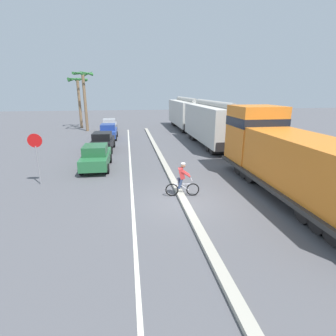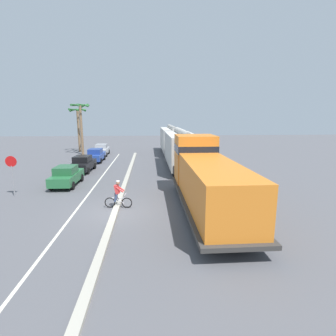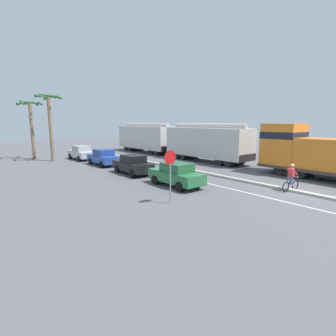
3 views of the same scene
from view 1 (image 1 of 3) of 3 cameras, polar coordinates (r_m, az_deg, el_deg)
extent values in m
plane|color=#56565B|center=(12.72, 3.25, -7.15)|extent=(120.00, 120.00, 0.00)
cube|color=#B2AD9E|center=(18.26, -0.64, 0.60)|extent=(0.36, 36.00, 0.16)
cube|color=silver|center=(18.11, -8.17, 0.04)|extent=(0.14, 36.00, 0.01)
cube|color=orange|center=(13.41, 27.70, 0.77)|extent=(2.70, 9.86, 2.40)
cube|color=orange|center=(17.46, 18.38, 6.98)|extent=(2.80, 2.80, 3.50)
cube|color=black|center=(17.35, 18.62, 9.54)|extent=(2.83, 2.83, 0.56)
cube|color=#383533|center=(14.20, 25.66, -3.23)|extent=(3.10, 11.60, 0.20)
cylinder|color=#4C4947|center=(14.25, 25.58, -3.80)|extent=(1.10, 3.00, 1.10)
cylinder|color=black|center=(17.51, 18.40, 0.45)|extent=(2.40, 1.00, 1.00)
cylinder|color=black|center=(16.83, 19.61, -0.30)|extent=(2.40, 1.00, 1.00)
cylinder|color=black|center=(16.17, 20.92, -1.12)|extent=(2.40, 1.00, 1.00)
cylinder|color=black|center=(12.53, 31.60, -7.66)|extent=(2.40, 1.00, 1.00)
cube|color=beige|center=(25.38, 9.54, 9.69)|extent=(2.90, 10.40, 3.10)
cylinder|color=#A7A59F|center=(25.23, 9.73, 13.59)|extent=(0.60, 9.88, 0.60)
cube|color=black|center=(30.52, 6.36, 8.68)|extent=(2.61, 0.10, 0.70)
cube|color=black|center=(20.71, 13.87, 4.53)|extent=(2.61, 0.10, 0.70)
cylinder|color=black|center=(29.19, 7.08, 7.30)|extent=(2.46, 0.90, 0.90)
cylinder|color=black|center=(28.15, 7.68, 6.94)|extent=(2.46, 0.90, 0.90)
cylinder|color=black|center=(23.16, 11.38, 4.67)|extent=(2.46, 0.90, 0.90)
cylinder|color=black|center=(22.15, 12.35, 4.07)|extent=(2.46, 0.90, 0.90)
cube|color=beige|center=(36.52, 3.80, 11.94)|extent=(2.90, 10.40, 3.10)
cylinder|color=#A8A69F|center=(36.42, 3.85, 14.65)|extent=(0.60, 9.88, 0.60)
cube|color=black|center=(41.75, 2.18, 10.90)|extent=(2.61, 0.10, 0.70)
cube|color=black|center=(31.57, 5.84, 8.96)|extent=(2.61, 0.10, 0.70)
cylinder|color=black|center=(40.36, 2.58, 9.98)|extent=(2.46, 0.90, 0.90)
cylinder|color=black|center=(39.29, 2.90, 9.79)|extent=(2.46, 0.90, 0.90)
cylinder|color=black|center=(34.12, 4.72, 8.72)|extent=(2.46, 0.90, 0.90)
cylinder|color=black|center=(33.06, 5.17, 8.45)|extent=(2.46, 0.90, 0.90)
cube|color=#286B3D|center=(18.32, -15.35, 1.96)|extent=(1.76, 4.22, 0.70)
cube|color=#225B34|center=(18.03, -15.56, 3.84)|extent=(1.53, 1.92, 0.60)
cube|color=#1E232D|center=(19.01, -15.19, 4.36)|extent=(1.43, 0.14, 0.51)
cylinder|color=black|center=(19.77, -17.15, 1.82)|extent=(0.23, 0.64, 0.64)
cylinder|color=black|center=(19.58, -12.48, 2.03)|extent=(0.23, 0.64, 0.64)
cylinder|color=black|center=(17.30, -18.41, -0.36)|extent=(0.23, 0.64, 0.64)
cylinder|color=black|center=(17.07, -13.08, -0.15)|extent=(0.23, 0.64, 0.64)
cube|color=black|center=(23.65, -14.00, 5.29)|extent=(1.89, 4.27, 0.70)
cube|color=black|center=(23.38, -14.16, 6.78)|extent=(1.59, 1.97, 0.60)
cube|color=#1E232D|center=(24.37, -13.84, 7.06)|extent=(1.43, 0.19, 0.51)
cylinder|color=black|center=(25.10, -15.40, 5.01)|extent=(0.25, 0.65, 0.64)
cylinder|color=black|center=(24.89, -11.72, 5.16)|extent=(0.25, 0.65, 0.64)
cylinder|color=black|center=(22.58, -16.39, 3.68)|extent=(0.25, 0.65, 0.64)
cylinder|color=black|center=(22.35, -12.30, 3.84)|extent=(0.25, 0.65, 0.64)
cube|color=#28479E|center=(29.31, -12.82, 7.49)|extent=(1.74, 4.21, 0.70)
cube|color=navy|center=(29.07, -12.93, 8.71)|extent=(1.52, 1.91, 0.60)
cube|color=#1E232D|center=(30.06, -12.78, 8.87)|extent=(1.43, 0.13, 0.51)
cylinder|color=black|center=(30.71, -14.12, 7.15)|extent=(0.23, 0.64, 0.64)
cylinder|color=black|center=(30.59, -11.09, 7.30)|extent=(0.23, 0.64, 0.64)
cylinder|color=black|center=(28.16, -14.61, 6.29)|extent=(0.23, 0.64, 0.64)
cylinder|color=black|center=(28.03, -11.31, 6.45)|extent=(0.23, 0.64, 0.64)
cube|color=#B7BABF|center=(34.54, -12.59, 8.84)|extent=(1.78, 4.23, 0.70)
cube|color=#9C9EA2|center=(34.32, -12.67, 9.89)|extent=(1.54, 1.93, 0.60)
cube|color=#1E232D|center=(35.32, -12.60, 9.99)|extent=(1.43, 0.15, 0.51)
cylinder|color=black|center=(35.92, -13.78, 8.49)|extent=(0.23, 0.64, 0.64)
cylinder|color=black|center=(35.85, -11.17, 8.64)|extent=(0.23, 0.64, 0.64)
cylinder|color=black|center=(33.35, -14.04, 7.87)|extent=(0.23, 0.64, 0.64)
cylinder|color=black|center=(33.28, -11.24, 8.03)|extent=(0.23, 0.64, 0.64)
torus|color=black|center=(13.24, 5.41, -4.69)|extent=(0.66, 0.13, 0.66)
torus|color=black|center=(13.13, 0.85, -4.78)|extent=(0.66, 0.13, 0.66)
cylinder|color=silver|center=(13.07, 3.16, -3.51)|extent=(0.79, 0.13, 0.05)
cylinder|color=silver|center=(13.14, 3.58, -4.24)|extent=(0.48, 0.10, 0.36)
cylinder|color=silver|center=(13.00, 2.21, -2.91)|extent=(0.04, 0.04, 0.30)
cylinder|color=silver|center=(13.04, 5.13, -2.44)|extent=(0.09, 0.48, 0.04)
cylinder|color=#38476B|center=(13.13, 2.60, -3.17)|extent=(0.32, 0.17, 0.52)
cylinder|color=#38476B|center=(12.95, 2.68, -3.47)|extent=(0.28, 0.17, 0.52)
cube|color=red|center=(12.88, 2.98, -1.14)|extent=(0.36, 0.37, 0.57)
sphere|color=#9E7051|center=(12.77, 3.32, 0.54)|extent=(0.22, 0.22, 0.22)
cylinder|color=white|center=(12.74, 3.33, 0.97)|extent=(0.22, 0.22, 0.05)
cylinder|color=red|center=(13.05, 3.79, -0.91)|extent=(0.47, 0.14, 0.36)
cylinder|color=red|center=(12.75, 3.94, -1.34)|extent=(0.47, 0.14, 0.36)
cylinder|color=gray|center=(16.20, -26.40, 0.48)|extent=(0.07, 0.07, 2.20)
cylinder|color=red|center=(15.93, -27.03, 5.34)|extent=(0.76, 0.03, 0.76)
cylinder|color=white|center=(15.95, -27.01, 5.35)|extent=(0.48, 0.01, 0.48)
cylinder|color=#846647|center=(35.56, -17.58, 13.31)|extent=(0.36, 0.36, 7.03)
cone|color=#2D7033|center=(35.35, -16.62, 19.17)|extent=(0.54, 1.83, 0.37)
cone|color=#2D7033|center=(36.19, -16.99, 19.07)|extent=(1.62, 1.40, 0.75)
cone|color=#2D7033|center=(36.45, -18.45, 18.92)|extent=(1.79, 0.98, 0.36)
cone|color=#2D7033|center=(35.81, -19.57, 18.88)|extent=(0.50, 1.84, 0.40)
cone|color=#2D7033|center=(34.94, -19.19, 18.99)|extent=(1.67, 1.33, 0.57)
cone|color=#2D7033|center=(34.75, -17.49, 19.15)|extent=(1.73, 1.23, 0.66)
cylinder|color=#846647|center=(38.81, -18.67, 13.01)|extent=(0.36, 0.36, 6.46)
cone|color=#2D7033|center=(38.56, -17.79, 17.96)|extent=(0.49, 1.85, 0.61)
cone|color=#2D7033|center=(39.54, -18.40, 17.86)|extent=(1.80, 1.02, 0.45)
cone|color=#2D7033|center=(39.60, -19.73, 17.73)|extent=(1.68, 1.31, 0.72)
cone|color=#2D7033|center=(39.09, -20.44, 17.69)|extent=(0.62, 1.83, 0.34)
cone|color=#2D7033|center=(38.01, -19.86, 17.81)|extent=(1.82, 0.95, 0.54)
cone|color=#2D7033|center=(38.02, -18.41, 17.94)|extent=(1.59, 1.43, 0.50)
camera|label=2|loc=(5.78, 119.69, -3.60)|focal=28.00mm
camera|label=3|loc=(14.48, -80.13, -0.30)|focal=28.00mm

